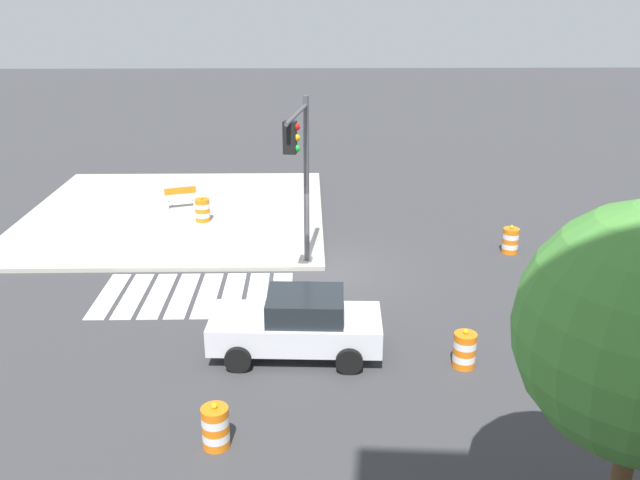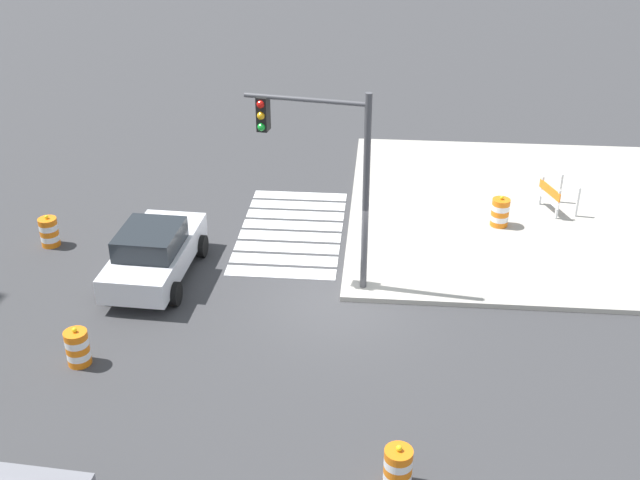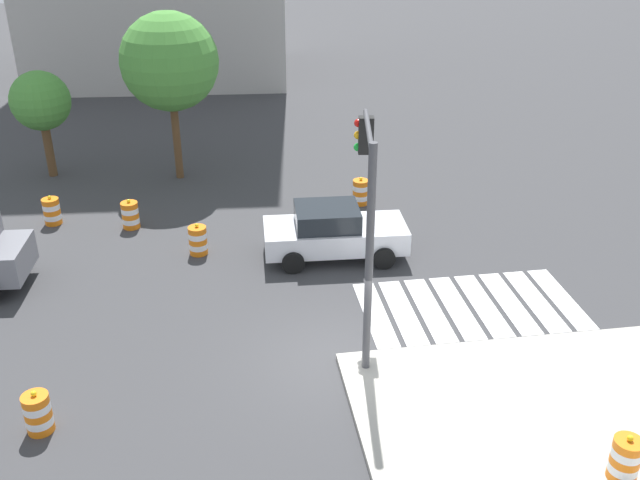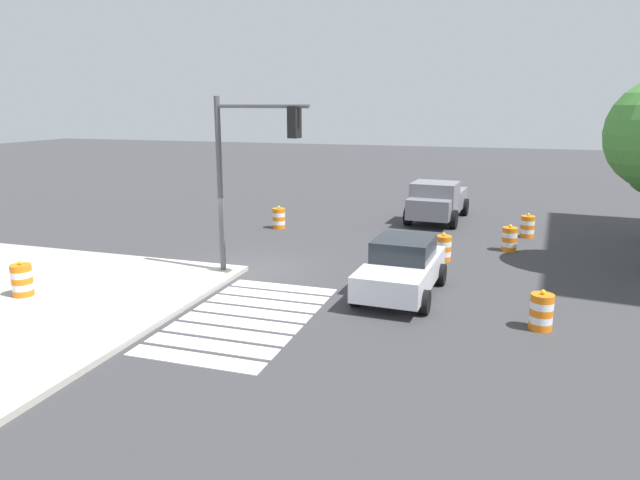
{
  "view_description": "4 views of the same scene",
  "coord_description": "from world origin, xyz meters",
  "px_view_note": "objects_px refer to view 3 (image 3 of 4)",
  "views": [
    {
      "loc": [
        0.55,
        20.45,
        8.76
      ],
      "look_at": [
        0.2,
        1.46,
        1.64
      ],
      "focal_mm": 37.82,
      "sensor_mm": 36.0,
      "label": 1
    },
    {
      "loc": [
        -17.92,
        -1.01,
        11.48
      ],
      "look_at": [
        0.23,
        0.56,
        1.74
      ],
      "focal_mm": 44.13,
      "sensor_mm": 36.0,
      "label": 2
    },
    {
      "loc": [
        -2.52,
        -13.93,
        10.33
      ],
      "look_at": [
        0.12,
        3.31,
        1.56
      ],
      "focal_mm": 40.19,
      "sensor_mm": 36.0,
      "label": 3
    },
    {
      "loc": [
        16.76,
        7.96,
        5.41
      ],
      "look_at": [
        0.29,
        2.61,
        1.3
      ],
      "focal_mm": 32.27,
      "sensor_mm": 36.0,
      "label": 4
    }
  ],
  "objects_px": {
    "traffic_barrel_on_sidewalk": "(625,459)",
    "traffic_light_pole": "(367,200)",
    "street_tree_streetside_near": "(169,62)",
    "street_tree_streetside_mid": "(40,102)",
    "sports_car": "(333,232)",
    "traffic_barrel_crosswalk_end": "(198,240)",
    "traffic_barrel_median_far": "(38,413)",
    "traffic_barrel_near_corner": "(130,215)",
    "traffic_barrel_far_curb": "(361,192)",
    "traffic_barrel_median_near": "(52,211)"
  },
  "relations": [
    {
      "from": "traffic_barrel_near_corner",
      "to": "traffic_barrel_crosswalk_end",
      "type": "bearing_deg",
      "value": -45.15
    },
    {
      "from": "traffic_light_pole",
      "to": "street_tree_streetside_near",
      "type": "xyz_separation_m",
      "value": [
        -4.74,
        12.07,
        0.56
      ]
    },
    {
      "from": "sports_car",
      "to": "traffic_barrel_median_far",
      "type": "bearing_deg",
      "value": -137.27
    },
    {
      "from": "traffic_barrel_far_curb",
      "to": "street_tree_streetside_near",
      "type": "xyz_separation_m",
      "value": [
        -6.42,
        3.58,
        4.01
      ]
    },
    {
      "from": "traffic_barrel_median_far",
      "to": "street_tree_streetside_mid",
      "type": "height_order",
      "value": "street_tree_streetside_mid"
    },
    {
      "from": "sports_car",
      "to": "traffic_barrel_median_near",
      "type": "height_order",
      "value": "sports_car"
    },
    {
      "from": "traffic_barrel_near_corner",
      "to": "traffic_barrel_far_curb",
      "type": "distance_m",
      "value": 7.95
    },
    {
      "from": "traffic_barrel_on_sidewalk",
      "to": "traffic_light_pole",
      "type": "height_order",
      "value": "traffic_light_pole"
    },
    {
      "from": "street_tree_streetside_near",
      "to": "street_tree_streetside_mid",
      "type": "bearing_deg",
      "value": 169.04
    },
    {
      "from": "traffic_barrel_median_far",
      "to": "traffic_barrel_on_sidewalk",
      "type": "bearing_deg",
      "value": -15.95
    },
    {
      "from": "street_tree_streetside_near",
      "to": "traffic_barrel_median_near",
      "type": "bearing_deg",
      "value": -138.5
    },
    {
      "from": "traffic_barrel_on_sidewalk",
      "to": "street_tree_streetside_near",
      "type": "bearing_deg",
      "value": 116.54
    },
    {
      "from": "traffic_barrel_near_corner",
      "to": "street_tree_streetside_mid",
      "type": "relative_size",
      "value": 0.25
    },
    {
      "from": "traffic_barrel_far_curb",
      "to": "sports_car",
      "type": "bearing_deg",
      "value": -113.46
    },
    {
      "from": "street_tree_streetside_mid",
      "to": "sports_car",
      "type": "bearing_deg",
      "value": -40.43
    },
    {
      "from": "sports_car",
      "to": "traffic_light_pole",
      "type": "height_order",
      "value": "traffic_light_pole"
    },
    {
      "from": "street_tree_streetside_mid",
      "to": "street_tree_streetside_near",
      "type": "bearing_deg",
      "value": -10.96
    },
    {
      "from": "traffic_barrel_on_sidewalk",
      "to": "traffic_barrel_near_corner",
      "type": "bearing_deg",
      "value": 128.01
    },
    {
      "from": "traffic_barrel_near_corner",
      "to": "traffic_light_pole",
      "type": "bearing_deg",
      "value": -51.09
    },
    {
      "from": "traffic_barrel_median_near",
      "to": "traffic_light_pole",
      "type": "distance_m",
      "value": 12.71
    },
    {
      "from": "traffic_barrel_crosswalk_end",
      "to": "traffic_barrel_median_far",
      "type": "xyz_separation_m",
      "value": [
        -3.29,
        -7.57,
        0.0
      ]
    },
    {
      "from": "traffic_barrel_median_near",
      "to": "traffic_light_pole",
      "type": "height_order",
      "value": "traffic_light_pole"
    },
    {
      "from": "street_tree_streetside_mid",
      "to": "traffic_barrel_crosswalk_end",
      "type": "bearing_deg",
      "value": -53.17
    },
    {
      "from": "traffic_light_pole",
      "to": "street_tree_streetside_mid",
      "type": "distance_m",
      "value": 16.25
    },
    {
      "from": "sports_car",
      "to": "traffic_barrel_near_corner",
      "type": "distance_m",
      "value": 6.97
    },
    {
      "from": "traffic_barrel_far_curb",
      "to": "traffic_barrel_on_sidewalk",
      "type": "height_order",
      "value": "traffic_barrel_on_sidewalk"
    },
    {
      "from": "traffic_barrel_crosswalk_end",
      "to": "traffic_light_pole",
      "type": "xyz_separation_m",
      "value": [
        4.03,
        -5.51,
        3.46
      ]
    },
    {
      "from": "traffic_barrel_near_corner",
      "to": "traffic_barrel_on_sidewalk",
      "type": "distance_m",
      "value": 16.5
    },
    {
      "from": "street_tree_streetside_near",
      "to": "sports_car",
      "type": "bearing_deg",
      "value": -56.78
    },
    {
      "from": "traffic_barrel_far_curb",
      "to": "traffic_barrel_crosswalk_end",
      "type": "bearing_deg",
      "value": -152.39
    },
    {
      "from": "traffic_barrel_median_far",
      "to": "traffic_light_pole",
      "type": "xyz_separation_m",
      "value": [
        7.32,
        2.06,
        3.46
      ]
    },
    {
      "from": "traffic_barrel_median_far",
      "to": "sports_car",
      "type": "bearing_deg",
      "value": 42.73
    },
    {
      "from": "traffic_barrel_median_far",
      "to": "street_tree_streetside_near",
      "type": "bearing_deg",
      "value": 79.67
    },
    {
      "from": "sports_car",
      "to": "street_tree_streetside_mid",
      "type": "distance_m",
      "value": 12.94
    },
    {
      "from": "traffic_barrel_far_curb",
      "to": "traffic_light_pole",
      "type": "relative_size",
      "value": 0.19
    },
    {
      "from": "traffic_barrel_near_corner",
      "to": "traffic_light_pole",
      "type": "relative_size",
      "value": 0.19
    },
    {
      "from": "traffic_barrel_crosswalk_end",
      "to": "traffic_light_pole",
      "type": "relative_size",
      "value": 0.19
    },
    {
      "from": "traffic_barrel_far_curb",
      "to": "traffic_light_pole",
      "type": "bearing_deg",
      "value": -101.18
    },
    {
      "from": "sports_car",
      "to": "street_tree_streetside_near",
      "type": "xyz_separation_m",
      "value": [
        -4.8,
        7.32,
        3.65
      ]
    },
    {
      "from": "traffic_barrel_crosswalk_end",
      "to": "traffic_barrel_on_sidewalk",
      "type": "relative_size",
      "value": 1.0
    },
    {
      "from": "sports_car",
      "to": "street_tree_streetside_mid",
      "type": "xyz_separation_m",
      "value": [
        -9.71,
        8.28,
        2.13
      ]
    },
    {
      "from": "traffic_barrel_median_far",
      "to": "traffic_barrel_on_sidewalk",
      "type": "xyz_separation_m",
      "value": [
        11.24,
        -3.21,
        0.15
      ]
    },
    {
      "from": "traffic_barrel_near_corner",
      "to": "street_tree_streetside_near",
      "type": "bearing_deg",
      "value": 71.0
    },
    {
      "from": "traffic_barrel_median_near",
      "to": "traffic_barrel_near_corner",
      "type": "bearing_deg",
      "value": -15.06
    },
    {
      "from": "sports_car",
      "to": "street_tree_streetside_near",
      "type": "distance_m",
      "value": 9.48
    },
    {
      "from": "traffic_barrel_on_sidewalk",
      "to": "street_tree_streetside_near",
      "type": "relative_size",
      "value": 0.16
    },
    {
      "from": "traffic_barrel_on_sidewalk",
      "to": "traffic_light_pole",
      "type": "bearing_deg",
      "value": 126.65
    },
    {
      "from": "traffic_light_pole",
      "to": "sports_car",
      "type": "bearing_deg",
      "value": 89.35
    },
    {
      "from": "traffic_barrel_median_near",
      "to": "traffic_barrel_on_sidewalk",
      "type": "bearing_deg",
      "value": -47.0
    },
    {
      "from": "traffic_barrel_on_sidewalk",
      "to": "traffic_light_pole",
      "type": "relative_size",
      "value": 0.19
    }
  ]
}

